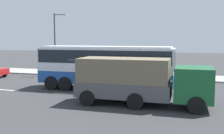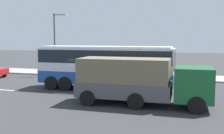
% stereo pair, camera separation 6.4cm
% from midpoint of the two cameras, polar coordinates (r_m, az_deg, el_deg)
% --- Properties ---
extents(ground_plane, '(120.00, 120.00, 0.00)m').
position_cam_midpoint_polar(ground_plane, '(21.22, -5.21, -4.85)').
color(ground_plane, '#333335').
extents(sidewalk_curb, '(80.00, 4.00, 0.15)m').
position_cam_midpoint_polar(sidewalk_curb, '(28.92, 0.83, -1.73)').
color(sidewalk_curb, gray).
rests_on(sidewalk_curb, ground_plane).
extents(lane_centreline, '(40.99, 0.16, 0.01)m').
position_cam_midpoint_polar(lane_centreline, '(18.51, -1.17, -6.45)').
color(lane_centreline, white).
rests_on(lane_centreline, ground_plane).
extents(coach_bus, '(10.65, 2.69, 3.46)m').
position_cam_midpoint_polar(coach_bus, '(20.61, -1.57, 0.86)').
color(coach_bus, '#1E4C9E').
rests_on(coach_bus, ground_plane).
extents(cargo_truck, '(8.08, 2.69, 2.85)m').
position_cam_midpoint_polar(cargo_truck, '(16.13, 6.00, -2.75)').
color(cargo_truck, '#19592D').
rests_on(cargo_truck, ground_plane).
extents(pedestrian_near_curb, '(0.32, 0.32, 1.59)m').
position_cam_midpoint_polar(pedestrian_near_curb, '(29.72, -2.29, 0.39)').
color(pedestrian_near_curb, brown).
rests_on(pedestrian_near_curb, sidewalk_curb).
extents(street_lamp, '(1.64, 0.24, 6.64)m').
position_cam_midpoint_polar(street_lamp, '(29.55, -12.14, 5.87)').
color(street_lamp, '#47474C').
rests_on(street_lamp, sidewalk_curb).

